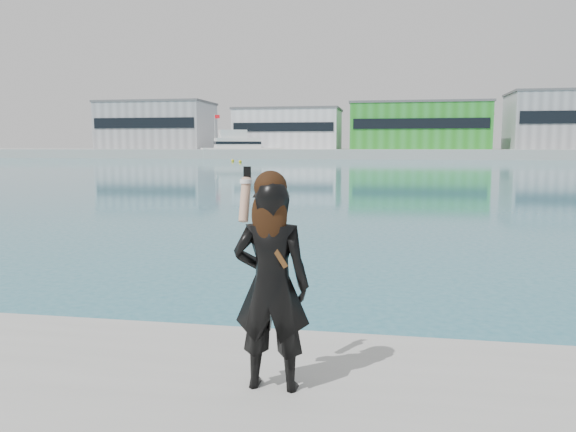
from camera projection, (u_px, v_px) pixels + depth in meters
name	position (u px, v px, depth m)	size (l,w,h in m)	color
far_quay	(382.00, 153.00, 131.69)	(320.00, 40.00, 2.00)	#9E9E99
warehouse_grey_left	(157.00, 125.00, 138.49)	(26.52, 16.36, 11.50)	gray
warehouse_white	(289.00, 129.00, 132.85)	(24.48, 15.35, 9.50)	silver
warehouse_green	(418.00, 126.00, 127.55)	(30.60, 16.36, 10.50)	#279124
warehouse_grey_right	(569.00, 120.00, 121.83)	(25.50, 15.35, 12.50)	gray
flagpole_left	(215.00, 129.00, 128.83)	(1.28, 0.16, 8.00)	silver
flagpole_right	(488.00, 128.00, 118.35)	(1.28, 0.16, 8.00)	silver
motor_yacht	(239.00, 148.00, 122.88)	(17.84, 11.75, 8.13)	white
buoy_far	(233.00, 162.00, 97.24)	(0.50, 0.50, 0.50)	yellow
buoy_extra	(240.00, 163.00, 91.57)	(0.50, 0.50, 0.50)	yellow
woman	(271.00, 279.00, 4.15)	(0.58, 0.38, 1.66)	black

